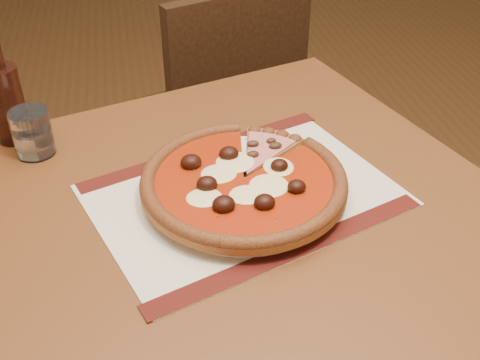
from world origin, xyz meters
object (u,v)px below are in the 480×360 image
chair_far (221,109)px  plate (244,190)px  water_glass (32,133)px  bottle (6,100)px  table (242,251)px  pizza (244,180)px

chair_far → plate: size_ratio=2.94×
water_glass → bottle: bearing=126.2°
table → chair_far: (0.09, 0.76, -0.16)m
plate → water_glass: 0.39m
table → plate: plate is taller
chair_far → bottle: size_ratio=4.25×
pizza → water_glass: water_glass is taller
pizza → water_glass: size_ratio=3.95×
water_glass → bottle: size_ratio=0.41×
plate → chair_far: bearing=83.5°
bottle → water_glass: bearing=-53.8°
table → pizza: 0.13m
table → bottle: 0.49m
table → water_glass: size_ratio=12.13×
table → pizza: (0.01, 0.02, 0.13)m
chair_far → plate: bearing=63.0°
chair_far → plate: (-0.08, -0.74, 0.27)m
chair_far → pizza: chair_far is taller
chair_far → water_glass: 0.75m
plate → pizza: (-0.00, -0.00, 0.02)m
pizza → plate: bearing=58.5°
pizza → chair_far: bearing=83.5°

